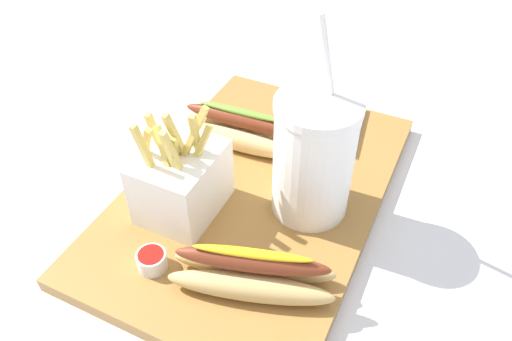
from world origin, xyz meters
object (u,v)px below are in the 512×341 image
(soda_cup, at_px, (315,155))
(hot_dog_1, at_px, (241,131))
(napkin_stack, at_px, (321,124))
(hot_dog_2, at_px, (252,272))
(fries_basket, at_px, (181,180))
(ketchup_cup_1, at_px, (152,260))

(soda_cup, height_order, hot_dog_1, soda_cup)
(soda_cup, distance_m, napkin_stack, 0.18)
(hot_dog_2, relative_size, napkin_stack, 1.54)
(fries_basket, height_order, hot_dog_2, fries_basket)
(fries_basket, distance_m, ketchup_cup_1, 0.10)
(hot_dog_1, xyz_separation_m, napkin_stack, (0.09, -0.09, -0.02))
(soda_cup, relative_size, hot_dog_2, 1.36)
(hot_dog_2, distance_m, ketchup_cup_1, 0.11)
(soda_cup, xyz_separation_m, napkin_stack, (0.16, 0.04, -0.08))
(ketchup_cup_1, relative_size, napkin_stack, 0.28)
(fries_basket, relative_size, napkin_stack, 1.27)
(hot_dog_1, bearing_deg, hot_dog_2, -150.19)
(soda_cup, relative_size, hot_dog_1, 1.38)
(hot_dog_1, bearing_deg, ketchup_cup_1, -177.71)
(soda_cup, xyz_separation_m, fries_basket, (-0.08, 0.14, -0.03))
(soda_cup, relative_size, ketchup_cup_1, 7.62)
(soda_cup, relative_size, fries_basket, 1.66)
(ketchup_cup_1, bearing_deg, napkin_stack, -13.77)
(fries_basket, bearing_deg, hot_dog_2, -118.14)
(hot_dog_1, height_order, napkin_stack, hot_dog_1)
(fries_basket, bearing_deg, hot_dog_1, -2.81)
(hot_dog_2, xyz_separation_m, ketchup_cup_1, (-0.03, 0.11, -0.01))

